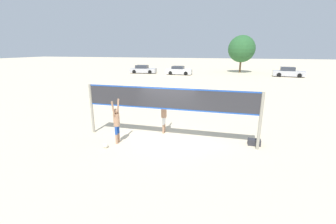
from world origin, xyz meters
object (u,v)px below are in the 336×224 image
object	(u,v)px
gear_bag	(254,142)
parked_car_far	(143,70)
player_spiker	(117,121)
tree_left_cluster	(242,49)
volleyball	(106,145)
parked_car_near	(288,72)
parked_car_mid	(179,71)
player_blocker	(164,113)
volleyball_net	(168,104)

from	to	relation	value
gear_bag	parked_car_far	size ratio (longest dim) A/B	0.12
player_spiker	gear_bag	distance (m)	6.31
tree_left_cluster	player_spiker	bearing A→B (deg)	-100.85
gear_bag	tree_left_cluster	distance (m)	34.13
volleyball	parked_car_far	distance (m)	31.76
parked_car_near	parked_car_far	xyz separation A→B (m)	(-23.97, -0.88, -0.03)
parked_car_mid	player_blocker	bearing A→B (deg)	-79.01
gear_bag	parked_car_far	xyz separation A→B (m)	(-16.21, 28.19, 0.50)
player_blocker	parked_car_near	distance (m)	31.09
parked_car_near	parked_car_far	size ratio (longest dim) A/B	0.99
volleyball_net	gear_bag	distance (m)	4.28
player_spiker	volleyball	size ratio (longest dim) A/B	9.26
gear_bag	volleyball_net	bearing A→B (deg)	-173.86
player_spiker	player_blocker	world-z (taller)	player_blocker
gear_bag	tree_left_cluster	xyz separation A→B (m)	(0.67, 33.88, 4.08)
volleyball_net	parked_car_near	distance (m)	31.74
player_spiker	tree_left_cluster	bearing A→B (deg)	-10.85
player_spiker	parked_car_near	size ratio (longest dim) A/B	0.43
parked_car_far	parked_car_near	bearing A→B (deg)	-3.60
volleyball	player_spiker	bearing A→B (deg)	67.01
volleyball	gear_bag	xyz separation A→B (m)	(6.35, 2.00, 0.03)
parked_car_near	parked_car_far	distance (m)	23.99
volleyball_net	gear_bag	bearing A→B (deg)	6.14
volleyball	volleyball_net	bearing A→B (deg)	33.09
player_blocker	parked_car_far	size ratio (longest dim) A/B	0.43
parked_car_far	volleyball_net	bearing A→B (deg)	-72.48
parked_car_far	volleyball	bearing A→B (deg)	-77.63
player_blocker	parked_car_mid	xyz separation A→B (m)	(-5.09, 27.19, -0.43)
player_blocker	tree_left_cluster	xyz separation A→B (m)	(5.05, 33.43, 3.14)
volleyball_net	parked_car_far	size ratio (longest dim) A/B	1.71
parked_car_mid	volleyball	bearing A→B (deg)	-83.61
player_spiker	parked_car_near	world-z (taller)	player_spiker
player_blocker	parked_car_mid	distance (m)	27.66
gear_bag	parked_car_near	world-z (taller)	parked_car_near
player_blocker	volleyball	size ratio (longest dim) A/B	9.35
volleyball_net	parked_car_far	xyz separation A→B (m)	(-12.28, 28.61, -1.14)
parked_car_near	tree_left_cluster	world-z (taller)	tree_left_cluster
volleyball	parked_car_near	distance (m)	34.13
parked_car_mid	tree_left_cluster	size ratio (longest dim) A/B	0.64
gear_bag	parked_car_near	xyz separation A→B (m)	(7.76, 29.07, 0.53)
parked_car_mid	parked_car_near	bearing A→B (deg)	5.13
player_spiker	parked_car_far	bearing A→B (deg)	18.91
player_blocker	parked_car_near	xyz separation A→B (m)	(12.14, 28.62, -0.41)
gear_bag	tree_left_cluster	world-z (taller)	tree_left_cluster
volleyball_net	player_spiker	xyz separation A→B (m)	(-2.16, -0.95, -0.71)
player_blocker	tree_left_cluster	size ratio (longest dim) A/B	0.31
volleyball	gear_bag	distance (m)	6.66
volleyball	parked_car_far	world-z (taller)	parked_car_far
volleyball	parked_car_mid	size ratio (longest dim) A/B	0.05
gear_bag	parked_car_mid	world-z (taller)	parked_car_mid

